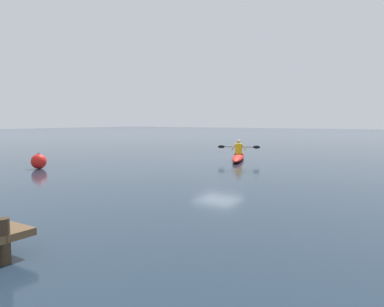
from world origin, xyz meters
The scene contains 4 objects.
ground_plane centered at (0.00, 0.00, 0.00)m, with size 160.00×160.00×0.00m, color #1E2D3D.
kayak centered at (-1.35, 0.19, 0.16)m, with size 2.29×4.64×0.32m.
kayaker centered at (-1.32, 0.12, 0.65)m, with size 2.21×0.91×0.78m.
mooring_buoy_red_near centered at (4.57, 8.52, 0.34)m, with size 0.67×0.67×0.72m.
Camera 1 is at (-9.95, 18.47, 2.17)m, focal length 33.98 mm.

